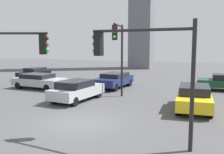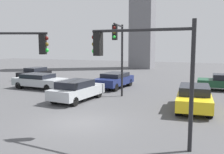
{
  "view_description": "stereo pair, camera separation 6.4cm",
  "coord_description": "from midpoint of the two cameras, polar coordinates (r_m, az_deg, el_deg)",
  "views": [
    {
      "loc": [
        6.25,
        -11.57,
        4.02
      ],
      "look_at": [
        -0.0,
        4.51,
        1.85
      ],
      "focal_mm": 41.52,
      "sensor_mm": 36.0,
      "label": 1
    },
    {
      "loc": [
        6.31,
        -11.54,
        4.02
      ],
      "look_at": [
        -0.0,
        4.51,
        1.85
      ],
      "focal_mm": 41.52,
      "sensor_mm": 36.0,
      "label": 2
    }
  ],
  "objects": [
    {
      "name": "car_3",
      "position": [
        18.78,
        -7.69,
        -2.84
      ],
      "size": [
        2.47,
        4.73,
        1.48
      ],
      "rotation": [
        0.0,
        0.0,
        1.46
      ],
      "color": "#ADB2B7",
      "rests_on": "ground_plane"
    },
    {
      "name": "car_4",
      "position": [
        24.11,
        0.59,
        -0.6
      ],
      "size": [
        2.51,
        4.84,
        1.39
      ],
      "rotation": [
        0.0,
        0.0,
        -1.66
      ],
      "color": "navy",
      "rests_on": "ground_plane"
    },
    {
      "name": "car_6",
      "position": [
        31.52,
        -16.57,
        0.86
      ],
      "size": [
        1.99,
        4.18,
        1.35
      ],
      "rotation": [
        0.0,
        0.0,
        -1.62
      ],
      "color": "black",
      "rests_on": "ground_plane"
    },
    {
      "name": "car_0",
      "position": [
        24.65,
        -15.62,
        -0.76
      ],
      "size": [
        4.91,
        2.46,
        1.35
      ],
      "rotation": [
        0.0,
        0.0,
        -0.06
      ],
      "color": "#ADB2B7",
      "rests_on": "ground_plane"
    },
    {
      "name": "traffic_light_2",
      "position": [
        18.66,
        1.61,
        6.96
      ],
      "size": [
        0.69,
        3.08,
        5.52
      ],
      "rotation": [
        0.0,
        0.0,
        -1.41
      ],
      "color": "black",
      "rests_on": "ground_plane"
    },
    {
      "name": "ground_plane",
      "position": [
        13.75,
        -6.84,
        -9.89
      ],
      "size": [
        97.58,
        97.58,
        0.0
      ],
      "primitive_type": "plane",
      "color": "#4C4C4F"
    },
    {
      "name": "car_1",
      "position": [
        16.83,
        17.75,
        -4.27
      ],
      "size": [
        2.32,
        4.81,
        1.5
      ],
      "rotation": [
        0.0,
        0.0,
        -1.5
      ],
      "color": "yellow",
      "rests_on": "ground_plane"
    },
    {
      "name": "traffic_light_1",
      "position": [
        14.2,
        -22.38,
        4.49
      ],
      "size": [
        4.14,
        1.69,
        4.76
      ],
      "rotation": [
        0.0,
        0.0,
        0.36
      ],
      "color": "black",
      "rests_on": "ground_plane"
    },
    {
      "name": "traffic_light_0",
      "position": [
        10.39,
        6.48,
        4.32
      ],
      "size": [
        4.34,
        0.64,
        4.95
      ],
      "rotation": [
        0.0,
        0.0,
        3.04
      ],
      "color": "black",
      "rests_on": "ground_plane"
    }
  ]
}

